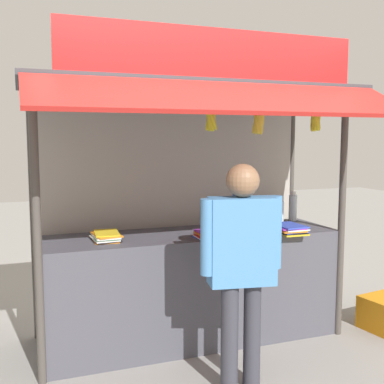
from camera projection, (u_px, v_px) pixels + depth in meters
The scene contains 14 objects.
ground_plane at pixel (192, 338), 4.09m from camera, with size 20.00×20.00×0.00m, color gray.
stall_counter at pixel (192, 287), 4.04m from camera, with size 2.50×0.68×0.93m, color #4C4C56.
stall_structure at pixel (188, 162), 4.02m from camera, with size 2.70×1.56×2.50m.
water_bottle_far_left at pixel (236, 212), 4.20m from camera, with size 0.09×0.09×0.31m.
water_bottle_center at pixel (280, 213), 4.30m from camera, with size 0.07×0.07×0.26m.
water_bottle_right at pixel (293, 207), 4.59m from camera, with size 0.08×0.08×0.28m.
magazine_stack_back_right at pixel (106, 236), 3.70m from camera, with size 0.22×0.32×0.06m.
magazine_stack_back_left at pixel (289, 229), 3.99m from camera, with size 0.25×0.33×0.07m.
magazine_stack_far_right at pixel (252, 230), 4.03m from camera, with size 0.21×0.26×0.04m.
magazine_stack_front_right at pixel (210, 234), 3.79m from camera, with size 0.24×0.26×0.06m.
banana_bunch_rightmost at pixel (315, 122), 3.77m from camera, with size 0.10×0.09×0.24m.
banana_bunch_inner_left at pixel (258, 123), 3.61m from camera, with size 0.10×0.10×0.27m.
banana_bunch_inner_right at pixel (211, 120), 3.47m from camera, with size 0.09×0.10×0.25m.
vendor_person at pixel (242, 256), 3.17m from camera, with size 0.59×0.26×1.56m.
Camera 1 is at (-1.35, -3.69, 1.72)m, focal length 44.31 mm.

